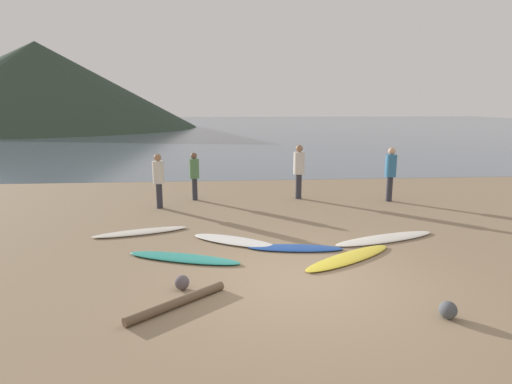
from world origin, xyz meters
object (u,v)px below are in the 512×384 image
object	(u,v)px
person_0	(158,176)
person_3	(194,172)
person_2	(299,167)
beach_rock_far	(182,282)
surfboard_3	(295,248)
person_1	(391,170)
surfboard_1	(184,258)
surfboard_2	(234,241)
surfboard_5	(385,238)
surfboard_0	(141,232)
driftwood_log	(177,302)
beach_rock_near	(448,310)
surfboard_4	(349,258)

from	to	relation	value
person_0	person_3	world-z (taller)	person_0
person_2	beach_rock_far	bearing A→B (deg)	-65.16
person_3	person_2	bearing A→B (deg)	34.78
surfboard_3	person_1	bearing A→B (deg)	56.09
surfboard_1	surfboard_2	bearing A→B (deg)	63.81
surfboard_1	beach_rock_far	distance (m)	1.42
surfboard_5	person_1	distance (m)	4.36
person_2	surfboard_0	bearing A→B (deg)	-91.82
person_1	driftwood_log	distance (m)	9.26
beach_rock_near	beach_rock_far	world-z (taller)	beach_rock_near
surfboard_1	person_3	xyz separation A→B (m)	(-0.09, 5.52, 0.89)
surfboard_2	person_2	bearing A→B (deg)	92.78
surfboard_5	beach_rock_near	xyz separation A→B (m)	(-0.49, -3.64, 0.10)
person_0	person_3	size ratio (longest dim) A/B	1.06
person_0	beach_rock_near	world-z (taller)	person_0
surfboard_0	beach_rock_near	xyz separation A→B (m)	(5.26, -4.62, 0.10)
driftwood_log	beach_rock_near	xyz separation A→B (m)	(3.98, -0.69, 0.06)
person_1	beach_rock_near	xyz separation A→B (m)	(-2.15, -7.55, -0.90)
driftwood_log	beach_rock_near	distance (m)	4.04
person_0	person_2	xyz separation A→B (m)	(4.44, 0.98, 0.08)
beach_rock_near	person_1	bearing A→B (deg)	74.08
surfboard_0	surfboard_1	distance (m)	2.24
person_2	beach_rock_near	world-z (taller)	person_2
surfboard_1	person_1	distance (m)	7.93
surfboard_1	beach_rock_near	size ratio (longest dim) A/B	9.30
surfboard_2	person_1	bearing A→B (deg)	66.59
surfboard_5	person_0	distance (m)	6.74
surfboard_4	surfboard_1	bearing A→B (deg)	142.63
surfboard_5	person_3	bearing A→B (deg)	117.36
surfboard_0	person_0	size ratio (longest dim) A/B	1.37
surfboard_4	beach_rock_near	bearing A→B (deg)	-106.95
surfboard_1	person_3	world-z (taller)	person_3
beach_rock_near	person_3	bearing A→B (deg)	116.75
surfboard_4	person_1	xyz separation A→B (m)	(2.87, 5.07, 1.00)
beach_rock_far	driftwood_log	bearing A→B (deg)	-91.66
surfboard_5	person_2	size ratio (longest dim) A/B	1.50
surfboard_5	driftwood_log	world-z (taller)	driftwood_log
driftwood_log	surfboard_3	bearing A→B (deg)	47.24
surfboard_4	person_3	xyz separation A→B (m)	(-3.44, 5.77, 0.89)
person_3	beach_rock_far	distance (m)	6.98
surfboard_0	surfboard_5	size ratio (longest dim) A/B	0.84
surfboard_2	surfboard_0	bearing A→B (deg)	-171.17
beach_rock_near	beach_rock_far	bearing A→B (deg)	161.65
surfboard_0	person_1	size ratio (longest dim) A/B	1.30
surfboard_3	surfboard_5	distance (m)	2.25
surfboard_1	beach_rock_far	xyz separation A→B (m)	(0.10, -1.41, 0.09)
surfboard_1	driftwood_log	size ratio (longest dim) A/B	1.35
surfboard_4	driftwood_log	size ratio (longest dim) A/B	1.36
person_2	driftwood_log	xyz separation A→B (m)	(-3.27, -7.48, -0.99)
surfboard_0	surfboard_1	world-z (taller)	surfboard_1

